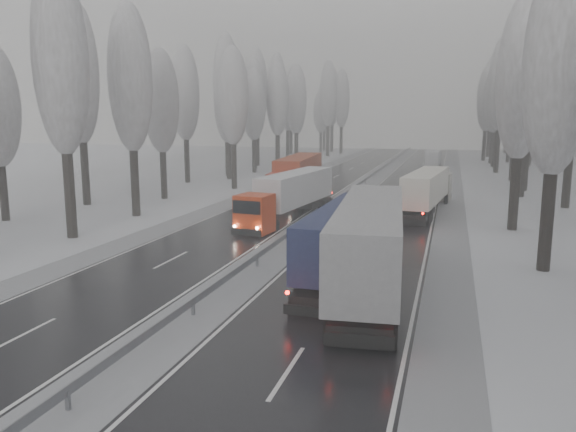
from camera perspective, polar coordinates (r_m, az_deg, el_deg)
The scene contains 55 objects.
ground at distance 20.79m, azimuth -14.51°, elevation -13.41°, with size 260.00×260.00×0.00m, color silver.
carriageway_right at distance 47.23m, azimuth 10.22°, elevation -0.04°, with size 7.50×200.00×0.03m, color black.
carriageway_left at distance 49.41m, azimuth -1.97°, elevation 0.55°, with size 7.50×200.00×0.03m, color black.
median_slush at distance 48.05m, azimuth 3.99°, elevation 0.27°, with size 3.00×200.00×0.04m, color gray.
shoulder_right at distance 46.99m, azimuth 16.23°, elevation -0.33°, with size 2.40×200.00×0.04m, color gray.
shoulder_left at distance 51.16m, azimuth -7.24°, elevation 0.81°, with size 2.40×200.00×0.04m, color gray.
median_guardrail at distance 47.94m, azimuth 3.99°, elevation 0.95°, with size 0.12×200.00×0.76m.
tree_16 at distance 32.43m, azimuth 25.86°, elevation 13.50°, with size 3.60×3.60×16.53m.
tree_18 at distance 43.62m, azimuth 22.72°, elevation 12.63°, with size 3.60×3.60×16.58m.
tree_20 at distance 52.08m, azimuth 25.48°, elevation 11.28°, with size 3.60×3.60×15.71m.
tree_22 at distance 62.31m, azimuth 23.17°, elevation 11.17°, with size 3.60×3.60×15.86m.
tree_24 at distance 67.94m, azimuth 23.56°, elevation 13.48°, with size 3.60×3.60×20.49m.
tree_26 at distance 78.01m, azimuth 22.33°, elevation 12.22°, with size 3.60×3.60×18.78m.
tree_27 at distance 82.92m, azimuth 27.02°, elevation 11.19°, with size 3.60×3.60×17.62m.
tree_28 at distance 88.57m, azimuth 20.84°, elevation 12.31°, with size 3.60×3.60×19.62m.
tree_29 at distance 93.31m, azimuth 25.21°, elevation 11.28°, with size 3.60×3.60×18.11m.
tree_30 at distance 98.25m, azimuth 20.50°, elevation 11.39°, with size 3.60×3.60×17.86m.
tree_31 at distance 102.81m, azimuth 23.71°, elevation 11.35°, with size 3.60×3.60×18.58m.
tree_32 at distance 105.74m, azimuth 20.24°, elevation 11.08°, with size 3.60×3.60×17.33m.
tree_33 at distance 109.93m, azimuth 21.70°, elevation 9.93°, with size 3.60×3.60×14.33m.
tree_34 at distance 112.78m, azimuth 19.55°, elevation 11.12°, with size 3.60×3.60×17.63m.
tree_35 at distance 117.60m, azimuth 24.02°, elevation 10.96°, with size 3.60×3.60×18.25m.
tree_36 at distance 122.73m, azimuth 19.97°, elevation 11.73°, with size 3.60×3.60×20.23m.
tree_37 at distance 127.23m, azimuth 22.98°, elevation 10.36°, with size 3.60×3.60×16.37m.
tree_38 at distance 133.33m, azimuth 20.40°, elevation 10.91°, with size 3.60×3.60×17.97m.
tree_39 at distance 137.51m, azimuth 21.44°, elevation 10.33°, with size 3.60×3.60×16.19m.
tree_56 at distance 40.59m, azimuth -22.09°, elevation 14.31°, with size 3.60×3.60×18.12m.
tree_58 at distance 48.06m, azimuth -15.75°, elevation 13.19°, with size 3.60×3.60×17.21m.
tree_59 at distance 55.70m, azimuth -20.46°, elevation 13.25°, with size 3.60×3.60×18.41m.
tree_60 at distance 57.63m, azimuth -12.79°, elevation 11.23°, with size 3.60×3.60×14.84m.
tree_61 at distance 63.99m, azimuth -15.62°, elevation 10.46°, with size 3.60×3.60×13.95m.
tree_62 at distance 64.65m, azimuth -5.62°, elevation 11.95°, with size 3.60×3.60×16.04m.
tree_63 at distance 71.56m, azimuth -10.43°, elevation 12.08°, with size 3.60×3.60×16.88m.
tree_64 at distance 74.59m, azimuth -6.14°, elevation 11.38°, with size 3.60×3.60×15.42m.
tree_65 at distance 79.07m, azimuth -6.28°, elevation 13.17°, with size 3.60×3.60×19.48m.
tree_66 at distance 83.54m, azimuth -3.51°, elevation 11.18°, with size 3.60×3.60×15.23m.
tree_67 at distance 87.81m, azimuth -3.49°, elevation 11.91°, with size 3.60×3.60×17.09m.
tree_68 at distance 89.48m, azimuth -1.06°, elevation 11.71°, with size 3.60×3.60×16.65m.
tree_69 at distance 94.86m, azimuth -3.18°, elevation 12.64°, with size 3.60×3.60×19.35m.
tree_70 at distance 99.08m, azimuth 0.86°, elevation 11.71°, with size 3.60×3.60×17.09m.
tree_71 at distance 104.32m, azimuth -1.12°, elevation 12.51°, with size 3.60×3.60×19.61m.
tree_72 at distance 108.75m, azimuth 0.84°, elevation 10.90°, with size 3.60×3.60×15.11m.
tree_73 at distance 113.42m, azimuth -0.04°, elevation 11.54°, with size 3.60×3.60×17.22m.
tree_74 at distance 118.39m, azimuth 4.11°, elevation 12.21°, with size 3.60×3.60×19.68m.
tree_75 at distance 124.47m, azimuth 0.31°, elevation 11.82°, with size 3.60×3.60×18.60m.
tree_76 at distance 127.35m, azimuth 5.48°, elevation 11.72°, with size 3.60×3.60×18.55m.
tree_77 at distance 132.37m, azimuth 3.37°, elevation 10.51°, with size 3.60×3.60×14.32m.
tree_78 at distance 134.52m, azimuth 4.53°, elevation 11.91°, with size 3.60×3.60×19.55m.
tree_79 at distance 138.97m, azimuth 3.72°, elevation 11.21°, with size 3.60×3.60×17.07m.
truck_grey_tarp at distance 26.63m, azimuth 8.46°, elevation -2.25°, with size 4.17×17.12×4.35m.
truck_blue_box at distance 29.54m, azimuth 6.02°, elevation -1.78°, with size 2.53×14.34×3.66m.
truck_cream_box at distance 49.73m, azimuth 14.05°, elevation 2.77°, with size 3.75×14.28×3.63m.
box_truck_distant at distance 98.05m, azimuth 14.54°, elevation 5.73°, with size 2.48×6.97×2.56m.
truck_red_white at distance 45.23m, azimuth 0.32°, elevation 2.41°, with size 3.87×14.48×3.68m.
truck_red_red at distance 56.52m, azimuth 0.95°, elevation 4.24°, with size 3.77×16.42×4.18m.
Camera 1 is at (10.03, -16.28, 8.17)m, focal length 35.00 mm.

